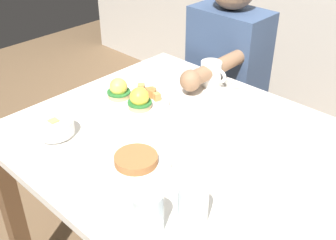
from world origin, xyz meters
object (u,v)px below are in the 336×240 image
object	(u,v)px
diner_person	(223,76)
fork	(282,155)
fruit_bowl	(55,128)
dining_table	(200,175)
eggs_benedict_plate	(131,99)
coffee_mug	(211,73)
water_glass_far	(147,213)
water_glass_near	(193,206)
side_plate	(136,162)

from	to	relation	value
diner_person	fork	bearing A→B (deg)	-39.74
fruit_bowl	dining_table	bearing A→B (deg)	35.04
eggs_benedict_plate	coffee_mug	bearing A→B (deg)	71.79
water_glass_far	diner_person	size ratio (longest dim) A/B	0.10
water_glass_far	diner_person	xyz separation A→B (m)	(-0.48, 0.94, -0.14)
dining_table	coffee_mug	xyz separation A→B (m)	(-0.24, 0.35, 0.16)
water_glass_near	water_glass_far	world-z (taller)	water_glass_near
side_plate	diner_person	distance (m)	0.85
side_plate	coffee_mug	bearing A→B (deg)	106.82
fruit_bowl	side_plate	size ratio (longest dim) A/B	0.60
water_glass_far	fruit_bowl	bearing A→B (deg)	171.77
fork	water_glass_near	world-z (taller)	water_glass_near
fruit_bowl	water_glass_far	xyz separation A→B (m)	(0.49, -0.07, 0.02)
eggs_benedict_plate	fork	bearing A→B (deg)	10.85
fork	coffee_mug	bearing A→B (deg)	153.97
water_glass_far	eggs_benedict_plate	bearing A→B (deg)	141.68
dining_table	eggs_benedict_plate	bearing A→B (deg)	175.08
side_plate	water_glass_far	bearing A→B (deg)	-36.17
dining_table	fork	distance (m)	0.26
eggs_benedict_plate	side_plate	bearing A→B (deg)	-39.80
fruit_bowl	water_glass_far	bearing A→B (deg)	-8.23
eggs_benedict_plate	dining_table	bearing A→B (deg)	-4.92
dining_table	water_glass_far	xyz separation A→B (m)	(0.11, -0.34, 0.16)
fruit_bowl	water_glass_far	distance (m)	0.50
water_glass_near	diner_person	xyz separation A→B (m)	(-0.54, 0.85, -0.14)
water_glass_far	diner_person	distance (m)	1.06
dining_table	water_glass_near	xyz separation A→B (m)	(0.18, -0.25, 0.16)
side_plate	diner_person	size ratio (longest dim) A/B	0.18
coffee_mug	water_glass_far	distance (m)	0.78
water_glass_near	water_glass_far	size ratio (longest dim) A/B	1.02
water_glass_near	fork	bearing A→B (deg)	86.79
eggs_benedict_plate	coffee_mug	distance (m)	0.34
dining_table	coffee_mug	world-z (taller)	coffee_mug
dining_table	coffee_mug	size ratio (longest dim) A/B	10.79
dining_table	eggs_benedict_plate	distance (m)	0.37
dining_table	eggs_benedict_plate	size ratio (longest dim) A/B	4.44
fork	water_glass_near	xyz separation A→B (m)	(-0.02, -0.38, 0.05)
eggs_benedict_plate	coffee_mug	world-z (taller)	coffee_mug
eggs_benedict_plate	side_plate	distance (m)	0.35
fruit_bowl	coffee_mug	size ratio (longest dim) A/B	1.08
fruit_bowl	diner_person	xyz separation A→B (m)	(0.02, 0.87, -0.12)
coffee_mug	side_plate	bearing A→B (deg)	-73.18
water_glass_far	coffee_mug	bearing A→B (deg)	117.57
diner_person	side_plate	bearing A→B (deg)	-70.36
coffee_mug	fork	distance (m)	0.49
dining_table	fork	size ratio (longest dim) A/B	7.69
eggs_benedict_plate	diner_person	bearing A→B (deg)	91.38
fork	water_glass_far	distance (m)	0.48
eggs_benedict_plate	side_plate	size ratio (longest dim) A/B	1.35
fork	water_glass_near	size ratio (longest dim) A/B	1.38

